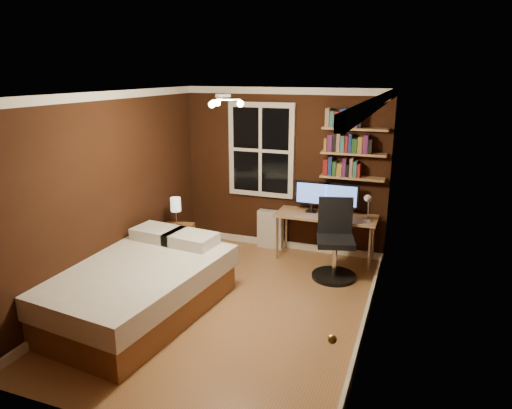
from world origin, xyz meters
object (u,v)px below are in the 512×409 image
(desk_lamp, at_px, (368,207))
(monitor_right, at_px, (341,200))
(radiator, at_px, (270,229))
(nightstand, at_px, (178,244))
(bedside_lamp, at_px, (176,212))
(desk, at_px, (326,219))
(bed, at_px, (134,286))
(office_chair, at_px, (335,247))
(monitor_left, at_px, (312,197))

(desk_lamp, bearing_deg, monitor_right, 150.99)
(radiator, bearing_deg, nightstand, -138.55)
(bedside_lamp, xyz_separation_m, desk, (2.04, 0.81, -0.12))
(desk_lamp, bearing_deg, nightstand, -166.18)
(bed, distance_m, office_chair, 2.67)
(radiator, relative_size, desk, 0.41)
(radiator, xyz_separation_m, desk, (0.92, -0.18, 0.33))
(bedside_lamp, relative_size, monitor_left, 0.86)
(desk, bearing_deg, bedside_lamp, -158.47)
(bed, relative_size, desk, 1.61)
(nightstand, height_order, office_chair, office_chair)
(bedside_lamp, xyz_separation_m, desk_lamp, (2.64, 0.65, 0.16))
(bedside_lamp, height_order, desk, bedside_lamp)
(monitor_right, bearing_deg, nightstand, -158.51)
(bedside_lamp, xyz_separation_m, radiator, (1.12, 0.99, -0.45))
(monitor_right, bearing_deg, office_chair, -85.19)
(desk, height_order, monitor_left, monitor_left)
(bed, height_order, monitor_left, monitor_left)
(nightstand, distance_m, monitor_right, 2.49)
(monitor_right, xyz_separation_m, office_chair, (0.05, -0.62, -0.51))
(office_chair, bearing_deg, monitor_left, 113.22)
(bed, xyz_separation_m, office_chair, (2.00, 1.76, 0.10))
(desk, bearing_deg, monitor_right, 21.04)
(monitor_left, xyz_separation_m, office_chair, (0.48, -0.62, -0.51))
(monitor_right, bearing_deg, desk_lamp, -29.01)
(nightstand, distance_m, radiator, 1.50)
(radiator, relative_size, monitor_right, 1.20)
(radiator, distance_m, office_chair, 1.38)
(nightstand, relative_size, monitor_left, 1.06)
(office_chair, bearing_deg, monitor_right, 79.96)
(radiator, bearing_deg, bedside_lamp, -138.55)
(bedside_lamp, distance_m, monitor_left, 2.01)
(desk, distance_m, monitor_right, 0.36)
(desk_lamp, distance_m, office_chair, 0.73)
(bed, relative_size, office_chair, 2.19)
(monitor_right, bearing_deg, radiator, 174.29)
(bed, bearing_deg, office_chair, 47.70)
(radiator, relative_size, office_chair, 0.56)
(desk, xyz_separation_m, office_chair, (0.24, -0.54, -0.21))
(desk_lamp, height_order, office_chair, desk_lamp)
(nightstand, relative_size, desk, 0.37)
(bed, bearing_deg, monitor_right, 57.01)
(desk, distance_m, monitor_left, 0.39)
(monitor_left, xyz_separation_m, desk_lamp, (0.84, -0.23, -0.01))
(bed, height_order, bedside_lamp, bedside_lamp)
(monitor_left, relative_size, monitor_right, 1.00)
(bedside_lamp, height_order, desk_lamp, desk_lamp)
(office_chair, bearing_deg, bed, -153.44)
(bedside_lamp, relative_size, office_chair, 0.40)
(monitor_left, bearing_deg, desk_lamp, -15.15)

